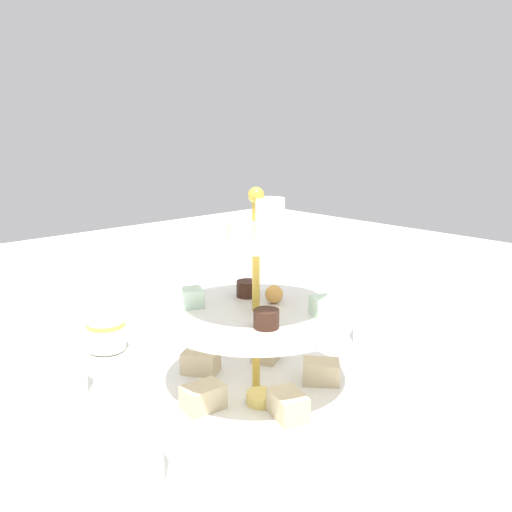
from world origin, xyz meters
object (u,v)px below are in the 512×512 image
at_px(water_glass_tall_right, 376,305).
at_px(teacup_with_saucer, 107,338).
at_px(water_glass_short_left, 60,366).
at_px(water_glass_mid_back, 131,442).
at_px(tiered_serving_stand, 256,334).
at_px(butter_knife_right, 215,316).
at_px(butter_knife_left, 496,483).

distance_m(water_glass_tall_right, teacup_with_saucer, 0.42).
height_order(water_glass_short_left, water_glass_mid_back, water_glass_mid_back).
bearing_deg(tiered_serving_stand, water_glass_mid_back, -75.03).
relative_size(water_glass_tall_right, butter_knife_right, 0.77).
height_order(water_glass_tall_right, butter_knife_right, water_glass_tall_right).
xyz_separation_m(water_glass_short_left, butter_knife_right, (-0.09, 0.33, -0.04)).
bearing_deg(water_glass_tall_right, water_glass_mid_back, -83.93).
bearing_deg(water_glass_mid_back, teacup_with_saucer, 155.48).
xyz_separation_m(butter_knife_right, water_glass_mid_back, (0.32, -0.37, 0.05)).
bearing_deg(butter_knife_right, water_glass_short_left, 38.94).
bearing_deg(butter_knife_left, butter_knife_right, 76.23).
xyz_separation_m(water_glass_tall_right, butter_knife_right, (-0.27, -0.11, -0.06)).
relative_size(water_glass_short_left, butter_knife_left, 0.47).
distance_m(butter_knife_left, water_glass_mid_back, 0.36).
xyz_separation_m(water_glass_tall_right, water_glass_short_left, (-0.18, -0.44, -0.03)).
xyz_separation_m(water_glass_short_left, butter_knife_left, (0.47, 0.23, -0.04)).
bearing_deg(water_glass_tall_right, water_glass_short_left, -112.12).
height_order(water_glass_short_left, butter_knife_right, water_glass_short_left).
bearing_deg(water_glass_tall_right, tiered_serving_stand, -91.94).
height_order(water_glass_tall_right, water_glass_short_left, water_glass_tall_right).
distance_m(tiered_serving_stand, water_glass_tall_right, 0.25).
distance_m(tiered_serving_stand, water_glass_short_left, 0.26).
height_order(teacup_with_saucer, butter_knife_right, teacup_with_saucer).
bearing_deg(water_glass_mid_back, butter_knife_left, 47.23).
xyz_separation_m(tiered_serving_stand, teacup_with_saucer, (-0.25, -0.08, -0.06)).
bearing_deg(water_glass_short_left, butter_knife_right, 105.86).
bearing_deg(tiered_serving_stand, water_glass_tall_right, 88.06).
distance_m(tiered_serving_stand, teacup_with_saucer, 0.27).
relative_size(water_glass_tall_right, water_glass_mid_back, 1.33).
bearing_deg(butter_knife_right, teacup_with_saucer, 25.80).
distance_m(water_glass_tall_right, butter_knife_left, 0.37).
xyz_separation_m(tiered_serving_stand, water_glass_mid_back, (0.06, -0.22, -0.03)).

